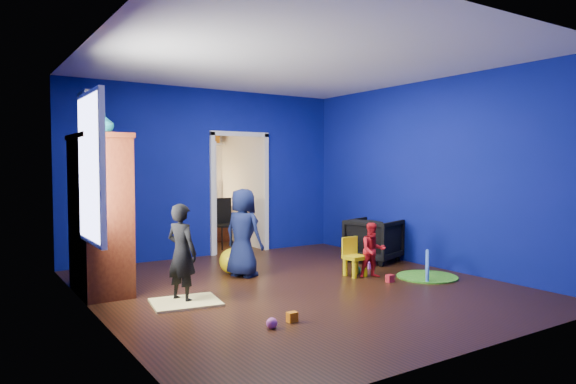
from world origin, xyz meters
TOP-DOWN VIEW (x-y plane):
  - floor at (0.00, 0.00)m, footprint 5.00×5.50m
  - ceiling at (0.00, 0.00)m, footprint 5.00×5.50m
  - wall_back at (0.00, 2.75)m, footprint 5.00×0.02m
  - wall_front at (0.00, -2.75)m, footprint 5.00×0.02m
  - wall_left at (-2.50, 0.00)m, footprint 0.02×5.50m
  - wall_right at (2.50, 0.00)m, footprint 0.02×5.50m
  - alcove at (0.60, 3.62)m, footprint 1.00×1.75m
  - armchair at (2.04, 0.77)m, footprint 0.99×0.98m
  - child_black at (-1.53, 0.11)m, footprint 0.42×0.49m
  - child_navy at (-0.30, 0.93)m, footprint 0.61×0.72m
  - toddler_red at (1.20, -0.13)m, footprint 0.45×0.40m
  - vase at (-2.21, 0.80)m, footprint 0.30×0.30m
  - potted_plant at (-2.21, 1.32)m, footprint 0.30×0.30m
  - tv_armoire at (-2.21, 1.10)m, footprint 0.58×1.14m
  - crt_tv at (-2.17, 1.10)m, footprint 0.46×0.70m
  - yellow_blanket at (-1.53, 0.01)m, footprint 0.83×0.71m
  - hopper_ball at (-0.35, 1.18)m, footprint 0.37×0.37m
  - kid_chair at (1.05, 0.07)m, footprint 0.29×0.29m
  - play_mat at (1.84, -0.55)m, footprint 0.84×0.84m
  - toy_arch at (1.84, -0.55)m, footprint 0.60×0.55m
  - window_left at (-2.48, 0.35)m, footprint 0.03×0.95m
  - curtain at (-2.37, 0.90)m, footprint 0.14×0.42m
  - doorway at (0.60, 2.75)m, footprint 1.16×0.10m
  - study_desk at (0.60, 4.26)m, footprint 0.88×0.44m
  - desk_monitor at (0.60, 4.38)m, footprint 0.40×0.05m
  - desk_lamp at (0.32, 4.32)m, footprint 0.14×0.14m
  - folding_chair at (0.60, 3.30)m, footprint 0.40×0.40m
  - book_shelf at (0.60, 4.37)m, footprint 0.88×0.24m
  - toy_0 at (1.20, -0.48)m, footprint 0.10×0.08m
  - toy_1 at (2.12, 1.09)m, footprint 0.11×0.11m
  - toy_2 at (-0.89, -1.23)m, footprint 0.10×0.08m
  - toy_3 at (1.21, 0.21)m, footprint 0.11×0.11m
  - toy_4 at (1.58, 0.35)m, footprint 0.10×0.08m
  - toy_5 at (-1.17, -1.29)m, footprint 0.11×0.11m

SIDE VIEW (x-z plane):
  - floor at x=0.00m, z-range -0.01..0.01m
  - play_mat at x=1.84m, z-range 0.00..0.02m
  - yellow_blanket at x=-1.53m, z-range 0.00..0.03m
  - toy_arch at x=1.84m, z-range -0.36..0.40m
  - toy_0 at x=1.20m, z-range 0.00..0.10m
  - toy_2 at x=-0.89m, z-range 0.00..0.10m
  - toy_4 at x=1.58m, z-range 0.00..0.10m
  - toy_1 at x=2.12m, z-range 0.00..0.11m
  - toy_3 at x=1.21m, z-range 0.00..0.11m
  - toy_5 at x=-1.17m, z-range 0.00..0.11m
  - hopper_ball at x=-0.35m, z-range 0.00..0.37m
  - kid_chair at x=1.05m, z-range 0.00..0.50m
  - armchair at x=2.04m, z-range 0.00..0.71m
  - study_desk at x=0.60m, z-range 0.00..0.75m
  - toddler_red at x=1.20m, z-range 0.00..0.77m
  - folding_chair at x=0.60m, z-range 0.00..0.92m
  - child_black at x=-1.53m, z-range 0.00..1.14m
  - child_navy at x=-0.30m, z-range 0.00..1.25m
  - desk_lamp at x=0.32m, z-range 0.86..1.00m
  - desk_monitor at x=0.60m, z-range 0.79..1.11m
  - tv_armoire at x=-2.21m, z-range 0.00..1.96m
  - crt_tv at x=-2.17m, z-range 0.75..1.29m
  - doorway at x=0.60m, z-range 0.00..2.10m
  - alcove at x=0.60m, z-range 0.00..2.50m
  - curtain at x=-2.37m, z-range 0.05..2.45m
  - wall_back at x=0.00m, z-range 0.00..2.90m
  - wall_front at x=0.00m, z-range 0.00..2.90m
  - wall_left at x=-2.50m, z-range 0.00..2.90m
  - wall_right at x=2.50m, z-range 0.00..2.90m
  - window_left at x=-2.48m, z-range 0.77..2.33m
  - book_shelf at x=0.60m, z-range 2.00..2.04m
  - vase at x=-2.21m, z-range 1.96..2.20m
  - potted_plant at x=-2.21m, z-range 1.96..2.38m
  - ceiling at x=0.00m, z-range 2.90..2.90m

